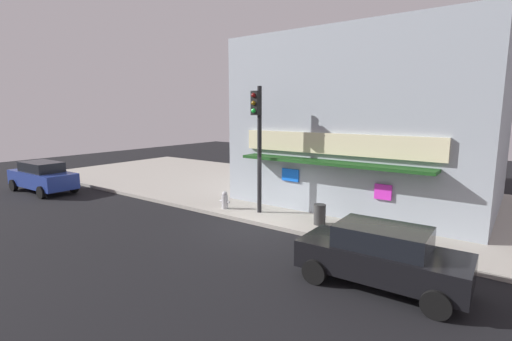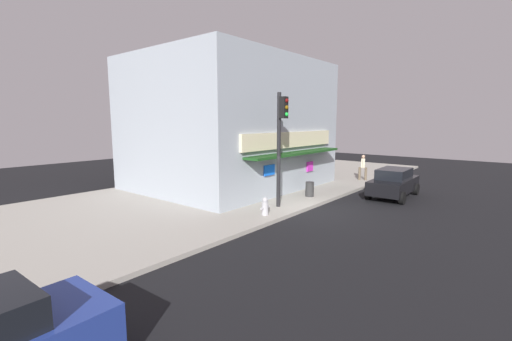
{
  "view_description": "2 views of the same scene",
  "coord_description": "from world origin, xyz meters",
  "px_view_note": "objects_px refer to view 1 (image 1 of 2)",
  "views": [
    {
      "loc": [
        8.03,
        -11.02,
        4.4
      ],
      "look_at": [
        -1.33,
        1.64,
        1.82
      ],
      "focal_mm": 25.85,
      "sensor_mm": 36.0,
      "label": 1
    },
    {
      "loc": [
        -13.45,
        -7.87,
        4.09
      ],
      "look_at": [
        -1.07,
        2.27,
        1.78
      ],
      "focal_mm": 24.01,
      "sensor_mm": 36.0,
      "label": 2
    }
  ],
  "objects_px": {
    "parked_car_blue": "(42,176)",
    "trash_can": "(320,214)",
    "fire_hydrant": "(225,200)",
    "potted_plant_by_doorway": "(354,202)",
    "potted_plant_by_window": "(399,213)",
    "traffic_light": "(258,133)",
    "parked_car_black": "(381,255)"
  },
  "relations": [
    {
      "from": "traffic_light",
      "to": "parked_car_black",
      "type": "bearing_deg",
      "value": -27.16
    },
    {
      "from": "trash_can",
      "to": "potted_plant_by_window",
      "type": "relative_size",
      "value": 0.86
    },
    {
      "from": "traffic_light",
      "to": "potted_plant_by_doorway",
      "type": "relative_size",
      "value": 4.86
    },
    {
      "from": "potted_plant_by_doorway",
      "to": "potted_plant_by_window",
      "type": "relative_size",
      "value": 1.2
    },
    {
      "from": "parked_car_black",
      "to": "potted_plant_by_window",
      "type": "bearing_deg",
      "value": 100.44
    },
    {
      "from": "fire_hydrant",
      "to": "traffic_light",
      "type": "bearing_deg",
      "value": 11.78
    },
    {
      "from": "fire_hydrant",
      "to": "parked_car_black",
      "type": "relative_size",
      "value": 0.19
    },
    {
      "from": "fire_hydrant",
      "to": "potted_plant_by_window",
      "type": "relative_size",
      "value": 0.86
    },
    {
      "from": "fire_hydrant",
      "to": "potted_plant_by_window",
      "type": "bearing_deg",
      "value": 16.65
    },
    {
      "from": "traffic_light",
      "to": "potted_plant_by_window",
      "type": "distance_m",
      "value": 6.21
    },
    {
      "from": "potted_plant_by_doorway",
      "to": "potted_plant_by_window",
      "type": "distance_m",
      "value": 1.84
    },
    {
      "from": "trash_can",
      "to": "potted_plant_by_window",
      "type": "bearing_deg",
      "value": 33.65
    },
    {
      "from": "traffic_light",
      "to": "parked_car_black",
      "type": "height_order",
      "value": "traffic_light"
    },
    {
      "from": "traffic_light",
      "to": "parked_car_black",
      "type": "distance_m",
      "value": 7.41
    },
    {
      "from": "traffic_light",
      "to": "fire_hydrant",
      "type": "relative_size",
      "value": 6.78
    },
    {
      "from": "trash_can",
      "to": "traffic_light",
      "type": "bearing_deg",
      "value": -178.23
    },
    {
      "from": "potted_plant_by_window",
      "to": "parked_car_blue",
      "type": "bearing_deg",
      "value": -164.44
    },
    {
      "from": "parked_car_black",
      "to": "fire_hydrant",
      "type": "bearing_deg",
      "value": 159.83
    },
    {
      "from": "traffic_light",
      "to": "potted_plant_by_doorway",
      "type": "height_order",
      "value": "traffic_light"
    },
    {
      "from": "trash_can",
      "to": "potted_plant_by_window",
      "type": "height_order",
      "value": "potted_plant_by_window"
    },
    {
      "from": "trash_can",
      "to": "parked_car_blue",
      "type": "bearing_deg",
      "value": -167.84
    },
    {
      "from": "traffic_light",
      "to": "trash_can",
      "type": "distance_m",
      "value": 4.07
    },
    {
      "from": "parked_car_blue",
      "to": "trash_can",
      "type": "bearing_deg",
      "value": 12.16
    },
    {
      "from": "fire_hydrant",
      "to": "trash_can",
      "type": "height_order",
      "value": "same"
    },
    {
      "from": "fire_hydrant",
      "to": "potted_plant_by_doorway",
      "type": "xyz_separation_m",
      "value": [
        4.98,
        2.22,
        0.24
      ]
    },
    {
      "from": "parked_car_black",
      "to": "parked_car_blue",
      "type": "distance_m",
      "value": 18.37
    },
    {
      "from": "potted_plant_by_doorway",
      "to": "trash_can",
      "type": "bearing_deg",
      "value": -108.77
    },
    {
      "from": "parked_car_blue",
      "to": "fire_hydrant",
      "type": "bearing_deg",
      "value": 14.85
    },
    {
      "from": "parked_car_black",
      "to": "parked_car_blue",
      "type": "xyz_separation_m",
      "value": [
        -18.37,
        0.0,
        0.05
      ]
    },
    {
      "from": "trash_can",
      "to": "potted_plant_by_doorway",
      "type": "relative_size",
      "value": 0.72
    },
    {
      "from": "trash_can",
      "to": "parked_car_black",
      "type": "height_order",
      "value": "parked_car_black"
    },
    {
      "from": "trash_can",
      "to": "potted_plant_by_doorway",
      "type": "height_order",
      "value": "potted_plant_by_doorway"
    }
  ]
}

